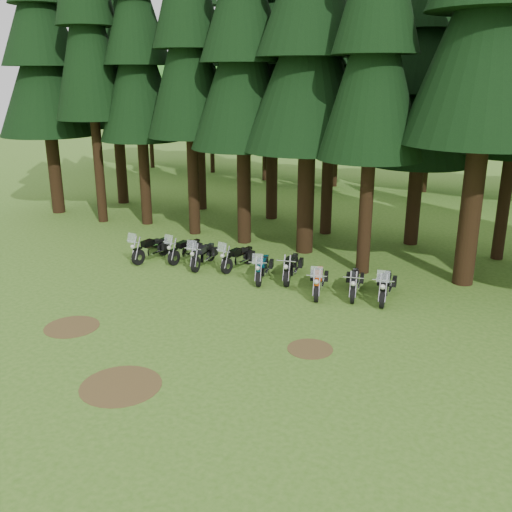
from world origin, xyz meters
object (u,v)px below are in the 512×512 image
Objects in this scene: motorcycle_0 at (151,249)px; motorcycle_2 at (203,255)px; motorcycle_5 at (291,268)px; motorcycle_6 at (318,282)px; motorcycle_3 at (238,258)px; motorcycle_7 at (354,284)px; motorcycle_1 at (185,250)px; motorcycle_4 at (262,269)px; motorcycle_8 at (385,287)px.

motorcycle_0 reaches higher than motorcycle_2.
motorcycle_5 is 1.02× the size of motorcycle_6.
motorcycle_7 is at bearing 0.32° from motorcycle_3.
motorcycle_7 is (9.40, 0.50, -0.04)m from motorcycle_0.
motorcycle_0 is 8.17m from motorcycle_6.
motorcycle_2 is 4.06m from motorcycle_5.
motorcycle_1 is 1.01× the size of motorcycle_6.
motorcycle_7 is (2.83, -0.37, -0.03)m from motorcycle_5.
motorcycle_4 is 2.60m from motorcycle_6.
motorcycle_6 reaches higher than motorcycle_4.
motorcycle_0 is at bearing -150.42° from motorcycle_1.
motorcycle_1 is 1.02× the size of motorcycle_4.
motorcycle_4 is at bearing 166.58° from motorcycle_7.
motorcycle_6 is 1.35m from motorcycle_7.
motorcycle_8 is at bearing -10.05° from motorcycle_7.
motorcycle_8 is (3.98, -0.22, 0.01)m from motorcycle_5.
motorcycle_7 is 0.90× the size of motorcycle_8.
motorcycle_2 is 1.08× the size of motorcycle_7.
motorcycle_2 reaches higher than motorcycle_1.
motorcycle_3 is at bearing 147.09° from motorcycle_6.
motorcycle_3 is 5.42m from motorcycle_7.
motorcycle_0 is 1.03× the size of motorcycle_5.
motorcycle_0 is 1.10× the size of motorcycle_7.
motorcycle_2 reaches higher than motorcycle_4.
motorcycle_2 is 0.98× the size of motorcycle_8.
motorcycle_2 is 6.87m from motorcycle_7.
motorcycle_3 is 1.00× the size of motorcycle_6.
motorcycle_3 is 4.29m from motorcycle_6.
motorcycle_5 is 3.98m from motorcycle_8.
motorcycle_1 is 0.99× the size of motorcycle_5.
motorcycle_8 reaches higher than motorcycle_7.
motorcycle_0 reaches higher than motorcycle_4.
motorcycle_3 is at bearing 165.72° from motorcycle_8.
motorcycle_3 is at bearing 7.29° from motorcycle_2.
motorcycle_6 is 0.95× the size of motorcycle_8.
motorcycle_5 is 1.07× the size of motorcycle_7.
motorcycle_6 is at bearing -25.78° from motorcycle_4.
motorcycle_8 is at bearing 2.38° from motorcycle_3.
motorcycle_2 reaches higher than motorcycle_3.
motorcycle_5 is at bearing 164.89° from motorcycle_8.
motorcycle_4 is 0.96× the size of motorcycle_5.
motorcycle_2 is 8.01m from motorcycle_8.
motorcycle_0 is 1.05× the size of motorcycle_6.
motorcycle_8 is at bearing -18.62° from motorcycle_5.
motorcycle_5 is (0.99, 0.64, 0.01)m from motorcycle_4.
motorcycle_2 is at bearing 170.71° from motorcycle_5.
motorcycle_3 is at bearing 158.16° from motorcycle_7.
motorcycle_3 is 0.95× the size of motorcycle_8.
motorcycle_2 is 1.03× the size of motorcycle_6.
motorcycle_1 reaches higher than motorcycle_3.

